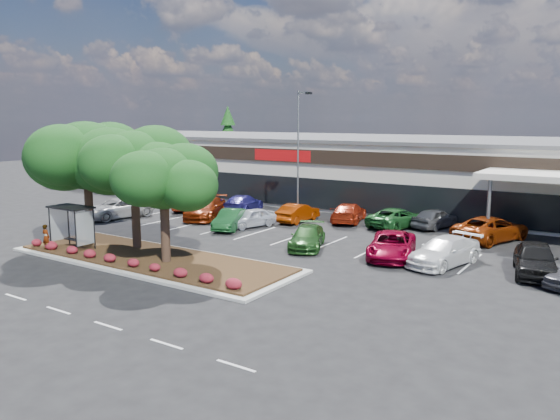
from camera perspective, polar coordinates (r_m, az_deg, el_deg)
The scene contains 27 objects.
ground at distance 28.39m, azimuth -16.39°, elevation -7.42°, with size 160.00×160.00×0.00m, color black.
retail_store at distance 55.58m, azimuth 11.22°, elevation 4.27°, with size 80.40×25.20×6.25m.
landscape_island at distance 32.35m, azimuth -13.29°, elevation -4.97°, with size 18.00×6.00×0.26m.
lane_markings at distance 35.81m, azimuth -3.72°, elevation -3.52°, with size 33.12×20.06×0.01m.
shrub_row at distance 30.91m, azimuth -16.15°, elevation -5.04°, with size 17.00×0.80×0.50m, color maroon, non-canonical shape.
bus_shelter at distance 35.44m, azimuth -20.79°, elevation -0.48°, with size 2.75×1.55×2.59m.
island_tree_west at distance 36.49m, azimuth -19.46°, elevation 2.89°, with size 7.20×7.20×7.89m, color #0F370F, non-canonical shape.
island_tree_mid at distance 34.27m, azimuth -14.95°, elevation 2.23°, with size 6.60×6.60×7.32m, color #0F370F, non-canonical shape.
island_tree_east at distance 30.41m, azimuth -12.00°, elevation 0.67°, with size 5.80×5.80×6.50m, color #0F370F, non-canonical shape.
conifer_north_west at distance 81.36m, azimuth -5.44°, elevation 7.33°, with size 4.40×4.40×10.00m, color #0F370F.
person_waiting at distance 35.81m, azimuth -23.26°, elevation -2.61°, with size 0.56×0.37×1.55m, color #594C47.
light_pole at distance 43.69m, azimuth 2.02°, elevation 4.89°, with size 1.43×0.68×10.24m.
car_0 at distance 46.69m, azimuth -16.67°, elevation 0.17°, with size 2.67×5.79×1.61m, color #B4B4B4.
car_1 at distance 44.91m, azimuth -7.75°, elevation 0.18°, with size 2.37×5.83×1.69m, color #691D06.
car_2 at distance 40.46m, azimuth -5.17°, elevation -0.98°, with size 1.54×4.42×1.46m, color #174D22.
car_3 at distance 41.16m, azimuth -3.04°, elevation -0.81°, with size 1.66×4.12×1.41m, color silver.
car_4 at distance 34.53m, azimuth 2.87°, elevation -2.85°, with size 1.93×4.74×1.38m, color #204D1B.
car_5 at distance 32.69m, azimuth 11.60°, elevation -3.62°, with size 2.50×5.43×1.51m, color maroon.
car_6 at distance 31.82m, azimuth 16.76°, elevation -4.17°, with size 2.16×5.31×1.54m, color white.
car_7 at distance 31.50m, azimuth 25.11°, elevation -4.65°, with size 2.03×5.04×1.72m, color black.
car_9 at distance 49.34m, azimuth -9.22°, elevation 0.88°, with size 2.13×5.24×1.52m, color #A13417.
car_10 at distance 47.74m, azimuth -3.86°, elevation 0.69°, with size 2.13×5.23×1.52m, color navy.
car_11 at distance 43.15m, azimuth 1.89°, elevation -0.28°, with size 1.55×4.43×1.46m, color #822803.
car_13 at distance 43.42m, azimuth 7.20°, elevation -0.26°, with size 2.10×5.16×1.50m, color #9C250F.
car_14 at distance 41.77m, azimuth 12.13°, elevation -0.80°, with size 2.46×5.33×1.48m, color #1C5723.
car_15 at distance 42.23m, azimuth 15.93°, elevation -0.82°, with size 1.79×4.45×1.52m, color #4F5156.
car_16 at distance 39.03m, azimuth 21.19°, elevation -1.84°, with size 2.73×5.92×1.65m, color maroon.
Camera 1 is at (20.96, -17.35, 8.10)m, focal length 35.00 mm.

